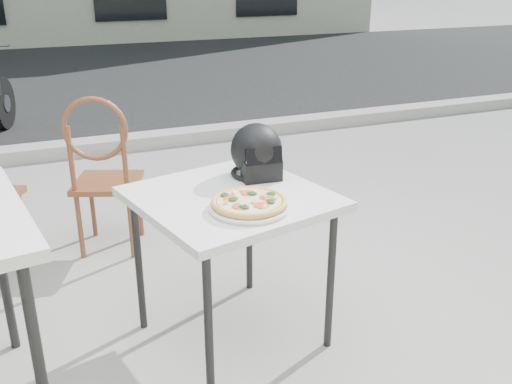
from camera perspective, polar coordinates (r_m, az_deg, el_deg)
name	(u,v)px	position (r m, az deg, el deg)	size (l,w,h in m)	color
ground	(226,311)	(2.98, -3.03, -11.83)	(80.00, 80.00, 0.00)	gray
street_asphalt	(75,78)	(9.53, -17.61, 10.78)	(30.00, 8.00, 0.00)	black
curb	(120,143)	(5.64, -13.40, 4.78)	(30.00, 0.25, 0.12)	#99978F
cafe_table_main	(231,208)	(2.48, -2.51, -1.64)	(0.92, 0.92, 0.73)	silver
plate	(249,207)	(2.30, -0.67, -1.53)	(0.44, 0.44, 0.02)	silver
pizza	(249,202)	(2.29, -0.68, -0.99)	(0.37, 0.37, 0.04)	#E4AC53
helmet	(257,153)	(2.64, 0.09, 3.90)	(0.26, 0.27, 0.25)	black
cafe_chair_main	(103,167)	(3.45, -15.06, 2.42)	(0.49, 0.49, 0.99)	brown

